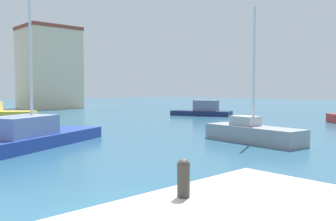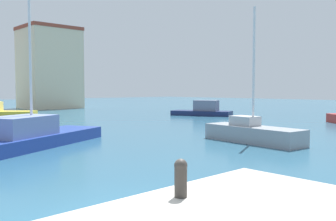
% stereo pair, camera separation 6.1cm
% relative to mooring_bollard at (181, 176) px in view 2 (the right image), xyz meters
% --- Properties ---
extents(water, '(160.00, 160.00, 0.00)m').
position_rel_mooring_bollard_xyz_m(water, '(14.90, 21.49, -1.28)').
color(water, '#285670').
rests_on(water, ground).
extents(mooring_bollard, '(0.23, 0.23, 0.66)m').
position_rel_mooring_bollard_xyz_m(mooring_bollard, '(0.00, 0.00, 0.00)').
color(mooring_bollard, '#38332D').
rests_on(mooring_bollard, pier_quay).
extents(sailboat_blue_distant_north, '(8.98, 6.14, 14.03)m').
position_rel_mooring_bollard_xyz_m(sailboat_blue_distant_north, '(2.64, 12.86, -0.68)').
color(sailboat_blue_distant_north, '#233D93').
rests_on(sailboat_blue_distant_north, water).
extents(motorboat_navy_inner_mooring, '(4.54, 6.64, 1.64)m').
position_rel_mooring_bollard_xyz_m(motorboat_navy_inner_mooring, '(24.93, 21.45, -0.73)').
color(motorboat_navy_inner_mooring, '#19234C').
rests_on(motorboat_navy_inner_mooring, water).
extents(sailboat_grey_near_pier, '(2.14, 5.68, 7.03)m').
position_rel_mooring_bollard_xyz_m(sailboat_grey_near_pier, '(11.90, 6.55, -0.77)').
color(sailboat_grey_near_pier, gray).
rests_on(sailboat_grey_near_pier, water).
extents(harbor_office, '(7.63, 7.16, 11.93)m').
position_rel_mooring_bollard_xyz_m(harbor_office, '(20.02, 47.37, 4.69)').
color(harbor_office, beige).
rests_on(harbor_office, ground).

